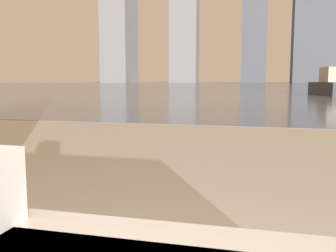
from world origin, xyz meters
TOP-DOWN VIEW (x-y plane):
  - harbor_water at (0.00, 62.00)m, footprint 180.00×110.00m
  - harbor_boat_0 at (4.17, 22.55)m, footprint 2.10×4.27m
  - skyline_tower_2 at (-2.09, 118.00)m, footprint 7.18×9.30m

SIDE VIEW (x-z plane):
  - harbor_water at x=0.00m, z-range 0.00..0.01m
  - harbor_boat_0 at x=4.17m, z-range -0.22..1.32m
  - skyline_tower_2 at x=-2.09m, z-range 0.00..28.93m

